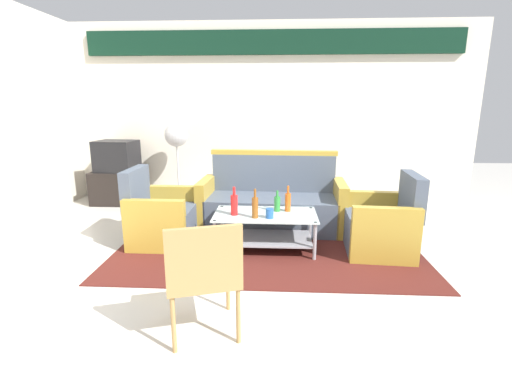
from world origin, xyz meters
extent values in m
plane|color=beige|center=(0.00, 0.00, 0.00)|extent=(14.00, 14.00, 0.00)
cube|color=silver|center=(0.00, 3.06, 1.40)|extent=(6.52, 0.12, 2.80)
cube|color=black|center=(0.00, 2.97, 2.47)|extent=(5.76, 0.08, 0.36)
cube|color=#511E19|center=(0.00, 0.86, 0.01)|extent=(3.27, 2.05, 0.01)
cube|color=#4C5666|center=(0.04, 1.43, 0.22)|extent=(1.63, 0.78, 0.42)
cube|color=#4C5666|center=(0.05, 1.75, 0.67)|extent=(1.60, 0.22, 0.48)
cube|color=#B79333|center=(0.88, 1.39, 0.32)|extent=(0.15, 0.70, 0.62)
cube|color=#B79333|center=(-0.80, 1.47, 0.32)|extent=(0.15, 0.70, 0.62)
cube|color=#B79333|center=(0.05, 1.75, 0.94)|extent=(1.64, 0.18, 0.06)
cube|color=#4C5666|center=(-1.19, 0.92, 0.21)|extent=(0.67, 0.61, 0.40)
cube|color=#4C5666|center=(-1.50, 0.93, 0.64)|extent=(0.13, 0.60, 0.45)
cube|color=#B79333|center=(-1.18, 1.25, 0.30)|extent=(0.66, 0.11, 0.58)
cube|color=#B79333|center=(-1.19, 0.60, 0.30)|extent=(0.66, 0.11, 0.58)
cube|color=#4C5666|center=(1.19, 0.77, 0.21)|extent=(0.70, 0.64, 0.40)
cube|color=#4C5666|center=(1.50, 0.75, 0.64)|extent=(0.16, 0.61, 0.45)
cube|color=#B79333|center=(1.16, 0.44, 0.30)|extent=(0.67, 0.15, 0.58)
cube|color=#B79333|center=(1.21, 1.10, 0.30)|extent=(0.67, 0.15, 0.58)
cube|color=silver|center=(-0.02, 0.76, 0.40)|extent=(1.10, 0.60, 0.02)
cube|color=#9E9EA5|center=(-0.02, 0.76, 0.13)|extent=(1.00, 0.52, 0.02)
cylinder|color=#9E9EA5|center=(-0.53, 1.02, 0.21)|extent=(0.04, 0.04, 0.40)
cylinder|color=#9E9EA5|center=(0.49, 1.02, 0.21)|extent=(0.04, 0.04, 0.40)
cylinder|color=#9E9EA5|center=(-0.53, 0.50, 0.21)|extent=(0.04, 0.04, 0.40)
cylinder|color=#9E9EA5|center=(0.49, 0.50, 0.21)|extent=(0.04, 0.04, 0.40)
cylinder|color=#D85919|center=(0.22, 0.87, 0.51)|extent=(0.06, 0.06, 0.20)
cylinder|color=#D85919|center=(0.22, 0.87, 0.65)|extent=(0.02, 0.02, 0.09)
cylinder|color=red|center=(-0.35, 0.70, 0.52)|extent=(0.07, 0.07, 0.21)
cylinder|color=red|center=(-0.35, 0.70, 0.67)|extent=(0.03, 0.03, 0.09)
cylinder|color=brown|center=(-0.13, 0.61, 0.52)|extent=(0.07, 0.07, 0.21)
cylinder|color=brown|center=(-0.13, 0.61, 0.67)|extent=(0.02, 0.02, 0.09)
cylinder|color=#2D8C38|center=(0.10, 0.86, 0.49)|extent=(0.07, 0.07, 0.16)
cylinder|color=#2D8C38|center=(0.10, 0.86, 0.61)|extent=(0.03, 0.03, 0.07)
cylinder|color=#2659A5|center=(0.02, 0.61, 0.46)|extent=(0.08, 0.08, 0.10)
cube|color=black|center=(-2.40, 2.55, 0.26)|extent=(0.80, 0.50, 0.52)
cube|color=black|center=(-2.40, 2.55, 0.76)|extent=(0.65, 0.51, 0.48)
cube|color=black|center=(-2.38, 2.77, 0.76)|extent=(0.51, 0.07, 0.36)
cylinder|color=#2D2D33|center=(-1.46, 2.60, 0.01)|extent=(0.32, 0.32, 0.03)
cylinder|color=#B2B2B7|center=(-1.46, 2.60, 0.51)|extent=(0.03, 0.03, 0.95)
sphere|color=#B2B2B7|center=(-1.46, 2.60, 1.09)|extent=(0.36, 0.36, 0.36)
cube|color=#AD844C|center=(-0.42, -0.72, 0.42)|extent=(0.60, 0.60, 0.04)
cube|color=#AD844C|center=(-0.35, -0.93, 0.64)|extent=(0.47, 0.18, 0.40)
cylinder|color=#AD844C|center=(-0.68, -0.58, 0.21)|extent=(0.03, 0.03, 0.42)
cylinder|color=#AD844C|center=(-0.28, -0.46, 0.21)|extent=(0.03, 0.03, 0.42)
cylinder|color=#AD844C|center=(-0.56, -0.98, 0.21)|extent=(0.03, 0.03, 0.42)
cylinder|color=#AD844C|center=(-0.15, -0.86, 0.21)|extent=(0.03, 0.03, 0.42)
camera|label=1|loc=(0.08, -3.00, 1.57)|focal=25.64mm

